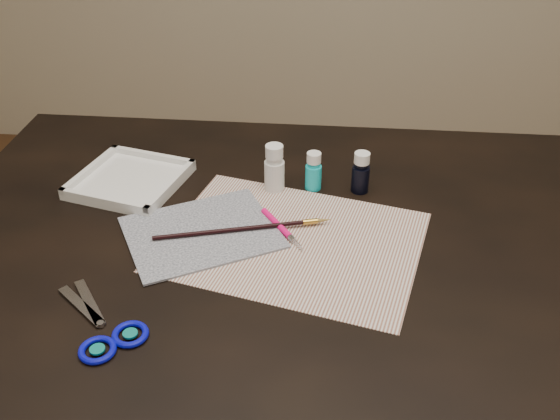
# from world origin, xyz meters

# --- Properties ---
(table) EXTENTS (1.30, 0.90, 0.75)m
(table) POSITION_xyz_m (0.00, 0.00, 0.38)
(table) COLOR black
(table) RESTS_ON ground
(paper) EXTENTS (0.51, 0.43, 0.00)m
(paper) POSITION_xyz_m (0.02, -0.02, 0.75)
(paper) COLOR silver
(paper) RESTS_ON table
(canvas) EXTENTS (0.33, 0.31, 0.00)m
(canvas) POSITION_xyz_m (-0.14, -0.02, 0.75)
(canvas) COLOR black
(canvas) RESTS_ON paper
(paint_bottle_white) EXTENTS (0.05, 0.05, 0.10)m
(paint_bottle_white) POSITION_xyz_m (-0.03, 0.15, 0.80)
(paint_bottle_white) COLOR silver
(paint_bottle_white) RESTS_ON table
(paint_bottle_cyan) EXTENTS (0.04, 0.04, 0.08)m
(paint_bottle_cyan) POSITION_xyz_m (0.05, 0.16, 0.79)
(paint_bottle_cyan) COLOR #14BFD1
(paint_bottle_cyan) RESTS_ON table
(paint_bottle_navy) EXTENTS (0.04, 0.04, 0.09)m
(paint_bottle_navy) POSITION_xyz_m (0.15, 0.16, 0.79)
(paint_bottle_navy) COLOR black
(paint_bottle_navy) RESTS_ON table
(paintbrush) EXTENTS (0.32, 0.10, 0.01)m
(paintbrush) POSITION_xyz_m (-0.06, -0.01, 0.76)
(paintbrush) COLOR black
(paintbrush) RESTS_ON canvas
(craft_knife) EXTENTS (0.09, 0.12, 0.01)m
(craft_knife) POSITION_xyz_m (0.01, 0.00, 0.76)
(craft_knife) COLOR #FF0C71
(craft_knife) RESTS_ON paper
(scissors) EXTENTS (0.23, 0.22, 0.01)m
(scissors) POSITION_xyz_m (-0.26, -0.26, 0.76)
(scissors) COLOR silver
(scissors) RESTS_ON table
(palette_tray) EXTENTS (0.24, 0.24, 0.02)m
(palette_tray) POSITION_xyz_m (-0.32, 0.14, 0.76)
(palette_tray) COLOR white
(palette_tray) RESTS_ON table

